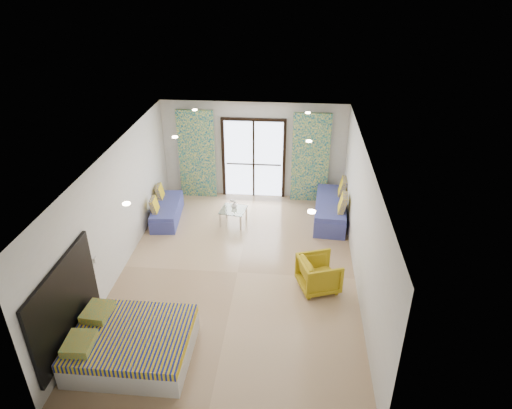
# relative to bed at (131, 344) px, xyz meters

# --- Properties ---
(floor) EXTENTS (5.00, 7.50, 0.01)m
(floor) POSITION_rel_bed_xyz_m (1.48, 2.50, -0.28)
(floor) COLOR #947758
(floor) RESTS_ON ground
(ceiling) EXTENTS (5.00, 7.50, 0.01)m
(ceiling) POSITION_rel_bed_xyz_m (1.48, 2.50, 2.42)
(ceiling) COLOR silver
(ceiling) RESTS_ON ground
(wall_back) EXTENTS (5.00, 0.01, 2.70)m
(wall_back) POSITION_rel_bed_xyz_m (1.48, 6.25, 1.07)
(wall_back) COLOR silver
(wall_back) RESTS_ON ground
(wall_front) EXTENTS (5.00, 0.01, 2.70)m
(wall_front) POSITION_rel_bed_xyz_m (1.48, -1.25, 1.07)
(wall_front) COLOR silver
(wall_front) RESTS_ON ground
(wall_left) EXTENTS (0.01, 7.50, 2.70)m
(wall_left) POSITION_rel_bed_xyz_m (-1.02, 2.50, 1.07)
(wall_left) COLOR silver
(wall_left) RESTS_ON ground
(wall_right) EXTENTS (0.01, 7.50, 2.70)m
(wall_right) POSITION_rel_bed_xyz_m (3.98, 2.50, 1.07)
(wall_right) COLOR silver
(wall_right) RESTS_ON ground
(balcony_door) EXTENTS (1.76, 0.08, 2.28)m
(balcony_door) POSITION_rel_bed_xyz_m (1.48, 6.23, 0.98)
(balcony_door) COLOR black
(balcony_door) RESTS_ON floor
(balcony_rail) EXTENTS (1.52, 0.03, 0.04)m
(balcony_rail) POSITION_rel_bed_xyz_m (1.48, 6.23, 0.67)
(balcony_rail) COLOR #595451
(balcony_rail) RESTS_ON balcony_door
(curtain_left) EXTENTS (1.00, 0.10, 2.50)m
(curtain_left) POSITION_rel_bed_xyz_m (-0.07, 6.07, 0.97)
(curtain_left) COLOR beige
(curtain_left) RESTS_ON floor
(curtain_right) EXTENTS (1.00, 0.10, 2.50)m
(curtain_right) POSITION_rel_bed_xyz_m (3.03, 6.07, 0.97)
(curtain_right) COLOR beige
(curtain_right) RESTS_ON floor
(downlight_a) EXTENTS (0.12, 0.12, 0.02)m
(downlight_a) POSITION_rel_bed_xyz_m (0.08, 0.50, 2.39)
(downlight_a) COLOR #FFE0B2
(downlight_a) RESTS_ON ceiling
(downlight_b) EXTENTS (0.12, 0.12, 0.02)m
(downlight_b) POSITION_rel_bed_xyz_m (2.88, 0.50, 2.39)
(downlight_b) COLOR #FFE0B2
(downlight_b) RESTS_ON ceiling
(downlight_c) EXTENTS (0.12, 0.12, 0.02)m
(downlight_c) POSITION_rel_bed_xyz_m (0.08, 3.50, 2.39)
(downlight_c) COLOR #FFE0B2
(downlight_c) RESTS_ON ceiling
(downlight_d) EXTENTS (0.12, 0.12, 0.02)m
(downlight_d) POSITION_rel_bed_xyz_m (2.88, 3.50, 2.39)
(downlight_d) COLOR #FFE0B2
(downlight_d) RESTS_ON ceiling
(downlight_e) EXTENTS (0.12, 0.12, 0.02)m
(downlight_e) POSITION_rel_bed_xyz_m (0.08, 5.50, 2.39)
(downlight_e) COLOR #FFE0B2
(downlight_e) RESTS_ON ceiling
(downlight_f) EXTENTS (0.12, 0.12, 0.02)m
(downlight_f) POSITION_rel_bed_xyz_m (2.88, 5.50, 2.39)
(downlight_f) COLOR #FFE0B2
(downlight_f) RESTS_ON ceiling
(headboard) EXTENTS (0.06, 2.10, 1.50)m
(headboard) POSITION_rel_bed_xyz_m (-0.98, 0.00, 0.77)
(headboard) COLOR black
(headboard) RESTS_ON floor
(switch_plate) EXTENTS (0.02, 0.10, 0.10)m
(switch_plate) POSITION_rel_bed_xyz_m (-0.99, 1.25, 0.77)
(switch_plate) COLOR silver
(switch_plate) RESTS_ON wall_left
(bed) EXTENTS (1.93, 1.58, 0.67)m
(bed) POSITION_rel_bed_xyz_m (0.00, 0.00, 0.00)
(bed) COLOR silver
(bed) RESTS_ON floor
(daybed_left) EXTENTS (0.77, 1.66, 0.79)m
(daybed_left) POSITION_rel_bed_xyz_m (-0.64, 4.65, -0.03)
(daybed_left) COLOR #3B418D
(daybed_left) RESTS_ON floor
(daybed_right) EXTENTS (0.91, 2.03, 0.98)m
(daybed_right) POSITION_rel_bed_xyz_m (3.59, 5.00, 0.02)
(daybed_right) COLOR #3B418D
(daybed_right) RESTS_ON floor
(coffee_table) EXTENTS (0.70, 0.70, 0.70)m
(coffee_table) POSITION_rel_bed_xyz_m (1.11, 4.58, 0.08)
(coffee_table) COLOR silver
(coffee_table) RESTS_ON floor
(vase) EXTENTS (0.20, 0.21, 0.16)m
(vase) POSITION_rel_bed_xyz_m (1.12, 4.65, 0.20)
(vase) COLOR white
(vase) RESTS_ON coffee_table
(armchair) EXTENTS (0.91, 0.94, 0.77)m
(armchair) POSITION_rel_bed_xyz_m (3.19, 2.14, 0.11)
(armchair) COLOR #AF9416
(armchair) RESTS_ON floor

